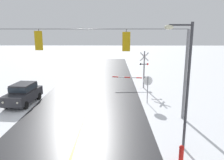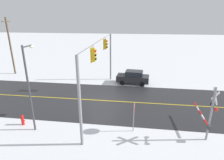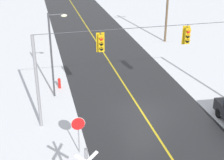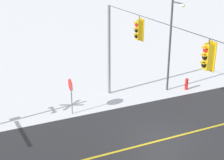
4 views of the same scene
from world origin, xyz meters
name	(u,v)px [view 2 (image 2 of 4)]	position (x,y,z in m)	size (l,w,h in m)	color
ground_plane	(101,100)	(0.00, 0.00, 0.00)	(160.00, 160.00, 0.00)	white
road_asphalt	(47,97)	(0.00, 6.00, 0.00)	(9.00, 80.00, 0.01)	#28282B
lane_centre_line	(47,97)	(0.00, 6.00, 0.01)	(0.14, 72.00, 0.01)	gold
signal_span	(101,62)	(-0.02, -0.01, 4.08)	(14.20, 0.47, 6.22)	gray
stop_sign	(134,111)	(-4.99, -3.44, 1.71)	(0.80, 0.09, 2.35)	gray
railroad_crossing	(209,113)	(-5.07, -8.61, 1.99)	(3.89, 0.31, 4.00)	gray
parked_car_charcoal	(133,77)	(5.58, -3.15, 0.95)	(2.08, 4.30, 1.74)	#2D2D33
streetlamp_near	(29,81)	(-5.59, 4.11, 3.92)	(1.39, 0.28, 6.50)	#38383D
fire_hydrant	(23,119)	(-5.28, 5.43, 0.47)	(0.24, 0.31, 0.88)	red
utility_pole	(10,46)	(7.70, 14.96, 4.25)	(1.80, 0.24, 8.25)	brown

